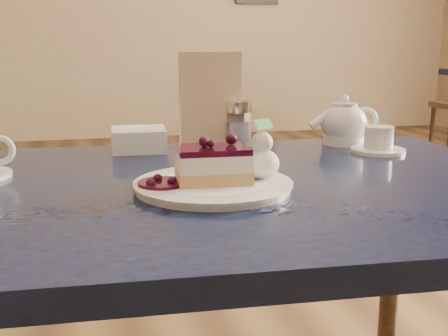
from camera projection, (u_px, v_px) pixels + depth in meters
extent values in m
cube|color=black|center=(209.00, 193.00, 0.94)|extent=(1.18, 0.83, 0.04)
cylinder|color=#4F3622|center=(390.00, 287.00, 1.41)|extent=(0.05, 0.05, 0.67)
cylinder|color=white|center=(213.00, 186.00, 0.89)|extent=(0.24, 0.24, 0.01)
cube|color=tan|center=(213.00, 176.00, 0.88)|extent=(0.12, 0.09, 0.02)
cube|color=white|center=(213.00, 161.00, 0.88)|extent=(0.12, 0.09, 0.03)
cube|color=black|center=(213.00, 150.00, 0.87)|extent=(0.11, 0.08, 0.01)
ellipsoid|color=white|center=(262.00, 164.00, 0.90)|extent=(0.06, 0.06, 0.05)
cylinder|color=black|center=(162.00, 183.00, 0.86)|extent=(0.08, 0.08, 0.01)
torus|color=white|center=(0.00, 150.00, 0.96)|extent=(0.05, 0.01, 0.05)
cylinder|color=white|center=(378.00, 150.00, 1.19)|extent=(0.11, 0.11, 0.01)
cylinder|color=white|center=(379.00, 137.00, 1.18)|extent=(0.06, 0.06, 0.05)
ellipsoid|color=white|center=(344.00, 125.00, 1.28)|extent=(0.10, 0.10, 0.09)
cylinder|color=white|center=(345.00, 103.00, 1.27)|extent=(0.06, 0.06, 0.01)
cylinder|color=white|center=(314.00, 126.00, 1.26)|extent=(0.06, 0.02, 0.05)
cube|color=white|center=(210.00, 101.00, 1.21)|extent=(0.13, 0.04, 0.21)
cylinder|color=white|center=(238.00, 130.00, 1.22)|extent=(0.05, 0.05, 0.08)
cylinder|color=silver|center=(239.00, 107.00, 1.21)|extent=(0.06, 0.06, 0.02)
cube|color=white|center=(139.00, 139.00, 1.21)|extent=(0.12, 0.12, 0.05)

